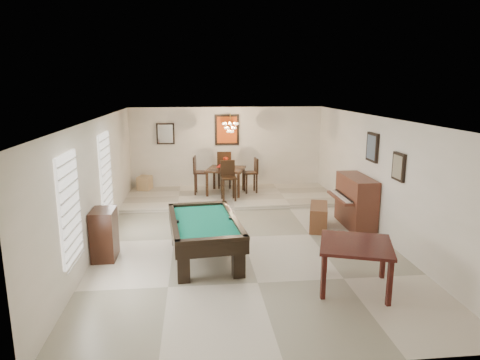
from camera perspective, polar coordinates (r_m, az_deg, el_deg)
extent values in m
cube|color=beige|center=(9.49, 0.39, -7.64)|extent=(6.00, 9.00, 0.02)
cube|color=silver|center=(13.53, -1.75, 4.20)|extent=(6.00, 0.04, 2.60)
cube|color=silver|center=(4.88, 6.46, -11.32)|extent=(6.00, 0.04, 2.60)
cube|color=silver|center=(9.28, -18.33, -0.32)|extent=(0.04, 9.00, 2.60)
cube|color=silver|center=(9.91, 17.91, 0.49)|extent=(0.04, 9.00, 2.60)
cube|color=white|center=(8.93, 0.41, 8.28)|extent=(6.00, 9.00, 0.04)
cube|color=beige|center=(12.56, -1.28, -2.24)|extent=(6.00, 2.50, 0.12)
cube|color=white|center=(7.18, -21.77, -3.43)|extent=(0.06, 1.00, 1.70)
cube|color=white|center=(9.83, -17.49, 1.02)|extent=(0.06, 1.00, 1.70)
cube|color=brown|center=(10.12, 10.42, -4.85)|extent=(0.66, 1.07, 0.55)
cube|color=black|center=(8.62, -17.64, -6.90)|extent=(0.43, 0.65, 0.97)
cube|color=tan|center=(13.46, -12.58, -0.37)|extent=(0.46, 0.53, 0.41)
cube|color=#D84C14|center=(13.42, -1.75, 6.71)|extent=(0.75, 0.06, 0.95)
cube|color=white|center=(13.42, -9.91, 6.10)|extent=(0.55, 0.06, 0.65)
cube|color=slate|center=(10.06, 17.24, 4.19)|extent=(0.06, 0.55, 0.65)
cube|color=gray|center=(8.93, 20.40, 1.66)|extent=(0.06, 0.45, 0.55)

